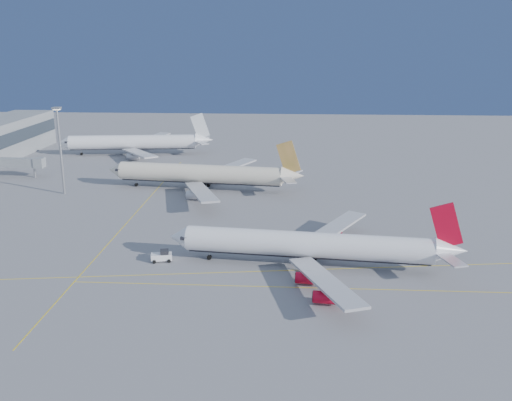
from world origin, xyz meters
The scene contains 8 objects.
ground centered at (0.00, 0.00, 0.00)m, with size 500.00×500.00×0.00m, color slate.
jet_bridge centered at (-93.11, 72.00, 5.17)m, with size 23.60×3.60×6.90m.
taxiway_lines centered at (-14.71, 6.34, 0.01)m, with size 118.86×140.00×0.02m.
airliner_virgin centered at (7.70, -3.01, 4.66)m, with size 62.67×55.98×15.46m.
airliner_etihad centered at (-24.64, 58.90, 5.12)m, with size 64.41×59.12×16.81m.
airliner_third centered at (-61.11, 113.98, 5.19)m, with size 63.91×58.54×17.14m.
pushback_tug centered at (-24.90, -2.05, 1.17)m, with size 4.85×3.51×2.52m.
light_mast centered at (-67.50, 51.40, 15.83)m, with size 2.32×2.32×26.83m.
Camera 1 is at (2.33, -116.13, 46.60)m, focal length 40.00 mm.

